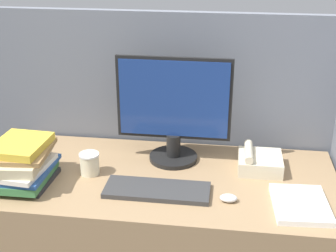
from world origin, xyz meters
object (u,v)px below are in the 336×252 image
at_px(coffee_cup, 90,164).
at_px(book_stack, 24,163).
at_px(keyboard, 157,190).
at_px(desk_telephone, 259,162).
at_px(mouse, 229,198).
at_px(monitor, 174,112).

height_order(coffee_cup, book_stack, book_stack).
bearing_deg(keyboard, desk_telephone, 31.33).
distance_m(keyboard, coffee_cup, 0.33).
xyz_separation_m(mouse, desk_telephone, (0.13, 0.28, 0.02)).
xyz_separation_m(coffee_cup, desk_telephone, (0.73, 0.14, -0.01)).
distance_m(keyboard, book_stack, 0.56).
height_order(book_stack, desk_telephone, book_stack).
bearing_deg(keyboard, book_stack, 179.66).
xyz_separation_m(monitor, keyboard, (-0.03, -0.30, -0.22)).
xyz_separation_m(keyboard, mouse, (0.29, -0.03, 0.00)).
bearing_deg(keyboard, mouse, -5.62).
bearing_deg(desk_telephone, coffee_cup, -169.08).
bearing_deg(desk_telephone, mouse, -114.29).
bearing_deg(book_stack, monitor, 26.65).
height_order(coffee_cup, desk_telephone, desk_telephone).
bearing_deg(keyboard, monitor, 84.53).
bearing_deg(monitor, keyboard, -95.47).
distance_m(keyboard, desk_telephone, 0.48).
bearing_deg(coffee_cup, mouse, -13.15).
distance_m(monitor, coffee_cup, 0.43).
height_order(keyboard, coffee_cup, coffee_cup).
bearing_deg(mouse, desk_telephone, 65.71).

